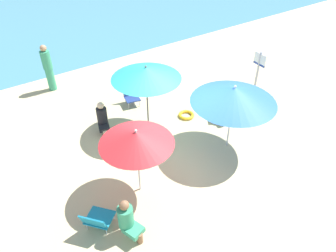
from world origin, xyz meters
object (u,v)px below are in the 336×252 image
beach_chair_a (131,95)px  swim_ring (186,115)px  umbrella_teal (146,73)px  beach_chair_b (97,220)px  person_a (102,118)px  beach_chair_c (220,107)px  warning_sign (257,76)px  umbrella_red (136,138)px  person_c (48,68)px  umbrella_blue (234,95)px  person_b (128,219)px

beach_chair_a → swim_ring: beach_chair_a is taller
umbrella_teal → swim_ring: 2.11m
beach_chair_b → swim_ring: bearing=-11.0°
beach_chair_a → person_a: (-1.36, -0.82, 0.14)m
umbrella_teal → beach_chair_c: size_ratio=2.65×
beach_chair_b → warning_sign: warning_sign is taller
beach_chair_b → swim_ring: beach_chair_b is taller
umbrella_red → person_c: 5.68m
umbrella_red → beach_chair_c: size_ratio=2.37×
person_c → swim_ring: person_c is taller
beach_chair_c → person_c: 5.80m
beach_chair_c → beach_chair_a: bearing=-106.4°
umbrella_blue → warning_sign: warning_sign is taller
beach_chair_b → person_b: person_b is taller
umbrella_red → beach_chair_b: umbrella_red is taller
umbrella_teal → umbrella_red: bearing=-126.2°
beach_chair_c → person_b: person_b is taller
beach_chair_a → person_b: 4.88m
umbrella_red → beach_chair_c: (3.47, 1.16, -1.22)m
beach_chair_b → warning_sign: (5.65, 1.21, 0.99)m
umbrella_blue → umbrella_teal: bearing=124.3°
beach_chair_b → beach_chair_c: 4.99m
umbrella_blue → person_c: umbrella_blue is taller
umbrella_red → swim_ring: (2.64, 1.72, -1.51)m
beach_chair_b → warning_sign: size_ratio=0.38×
beach_chair_b → person_b: bearing=-86.0°
beach_chair_c → umbrella_blue: bearing=0.3°
beach_chair_c → person_c: bearing=-107.7°
umbrella_blue → person_c: bearing=117.5°
person_c → warning_sign: bearing=50.0°
umbrella_teal → beach_chair_c: 2.62m
umbrella_blue → umbrella_red: (-2.74, -0.02, -0.06)m
person_a → person_b: person_b is taller
person_b → warning_sign: bearing=89.2°
warning_sign → umbrella_teal: bearing=160.7°
person_b → swim_ring: (3.44, 2.64, -0.44)m
person_c → beach_chair_c: bearing=46.1°
umbrella_teal → person_c: size_ratio=1.22×
beach_chair_c → swim_ring: beach_chair_c is taller
person_a → beach_chair_c: bearing=85.5°
beach_chair_b → person_a: person_a is taller
beach_chair_a → swim_ring: size_ratio=1.24×
umbrella_red → person_a: bearing=84.0°
beach_chair_b → umbrella_teal: bearing=1.7°
umbrella_red → beach_chair_a: (1.62, 3.32, -1.24)m
beach_chair_c → person_b: bearing=-31.0°
beach_chair_a → umbrella_red: bearing=-14.4°
beach_chair_a → person_c: size_ratio=0.37×
person_c → swim_ring: size_ratio=3.33×
beach_chair_b → person_c: person_c is taller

